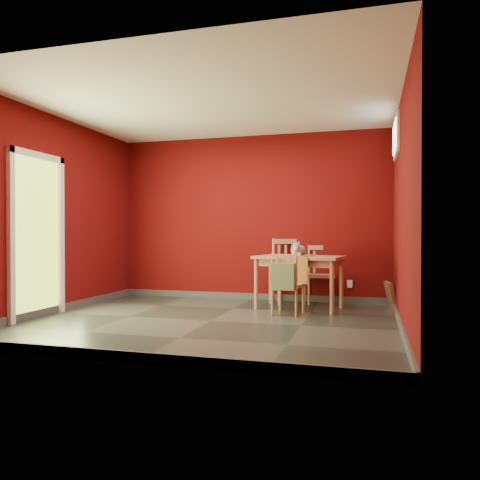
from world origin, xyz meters
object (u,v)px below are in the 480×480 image
(cat, at_px, (298,248))
(tote_bag, at_px, (283,277))
(chair_far_right, at_px, (321,274))
(chair_far_left, at_px, (288,270))
(chair_near, at_px, (287,283))
(dining_table, at_px, (299,262))
(picture_frame, at_px, (390,295))

(cat, bearing_deg, tote_bag, -101.73)
(tote_bag, bearing_deg, chair_far_right, 76.06)
(chair_far_left, distance_m, chair_near, 1.13)
(chair_far_left, bearing_deg, chair_far_right, 7.68)
(chair_far_left, bearing_deg, cat, -64.83)
(chair_far_right, xyz_separation_m, tote_bag, (-0.34, -1.38, 0.07))
(dining_table, bearing_deg, tote_bag, -97.45)
(picture_frame, bearing_deg, chair_near, -147.45)
(dining_table, height_order, cat, cat)
(dining_table, xyz_separation_m, chair_far_left, (-0.26, 0.57, -0.15))
(cat, bearing_deg, picture_frame, 4.92)
(dining_table, relative_size, tote_bag, 3.17)
(picture_frame, bearing_deg, chair_far_right, 162.92)
(cat, bearing_deg, dining_table, -76.99)
(chair_far_right, bearing_deg, cat, -114.97)
(chair_near, height_order, picture_frame, chair_near)
(dining_table, relative_size, cat, 2.94)
(chair_near, bearing_deg, cat, 84.49)
(chair_far_right, bearing_deg, chair_near, -105.44)
(tote_bag, xyz_separation_m, picture_frame, (1.37, 1.07, -0.33))
(chair_far_right, xyz_separation_m, chair_near, (-0.33, -1.18, -0.04))
(chair_far_left, relative_size, chair_far_right, 1.12)
(chair_far_left, distance_m, cat, 0.67)
(tote_bag, height_order, picture_frame, tote_bag)
(chair_far_right, relative_size, picture_frame, 2.22)
(chair_far_right, bearing_deg, dining_table, -111.12)
(chair_far_right, distance_m, tote_bag, 1.43)
(chair_far_left, height_order, picture_frame, chair_far_left)
(chair_near, relative_size, cat, 1.83)
(chair_far_left, bearing_deg, picture_frame, -9.18)
(chair_far_right, height_order, chair_near, chair_far_right)
(dining_table, height_order, chair_near, chair_near)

